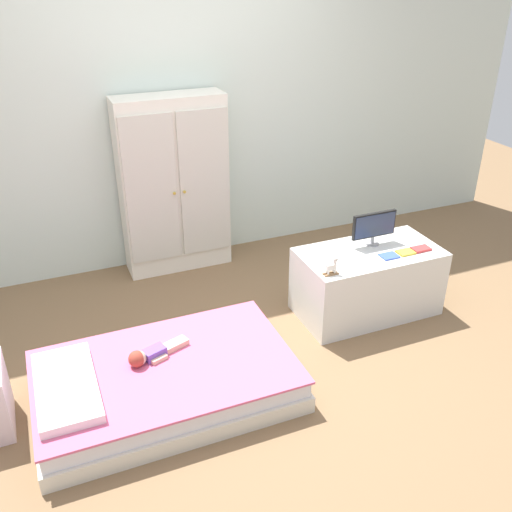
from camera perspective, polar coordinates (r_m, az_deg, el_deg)
name	(u,v)px	position (r m, az deg, el deg)	size (l,w,h in m)	color
ground_plane	(250,357)	(3.75, -0.59, -10.13)	(10.00, 10.00, 0.02)	brown
back_wall	(173,97)	(4.56, -8.38, 15.54)	(6.40, 0.05, 2.70)	silver
bed	(166,381)	(3.43, -9.03, -12.35)	(1.48, 0.92, 0.22)	silver
pillow	(66,387)	(3.30, -18.57, -12.36)	(0.32, 0.66, 0.05)	white
doll	(148,355)	(3.39, -10.84, -9.77)	(0.38, 0.20, 0.10)	#6B4CB2
wardrobe	(174,186)	(4.54, -8.26, 7.03)	(0.84, 0.32, 1.41)	white
tv_stand	(367,282)	(4.14, 11.13, -2.54)	(0.99, 0.52, 0.49)	silver
tv_monitor	(374,226)	(4.06, 11.81, 2.97)	(0.34, 0.10, 0.24)	#99999E
rocking_horse_toy	(332,266)	(3.66, 7.69, -1.04)	(0.10, 0.04, 0.12)	#8E6642
book_blue	(389,256)	(3.97, 13.27, 0.00)	(0.12, 0.10, 0.01)	blue
book_yellow	(405,252)	(4.05, 14.82, 0.36)	(0.12, 0.09, 0.01)	gold
book_red	(421,249)	(4.12, 16.26, 0.70)	(0.13, 0.08, 0.02)	#CC3838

